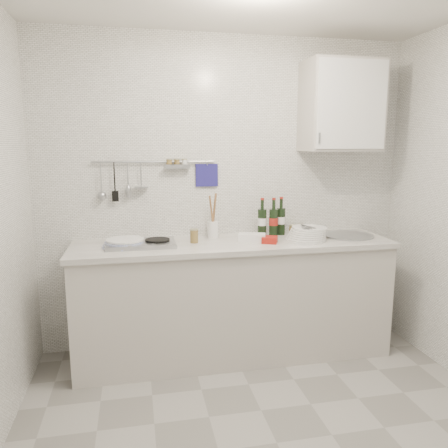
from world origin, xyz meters
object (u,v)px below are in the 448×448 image
at_px(wall_cabinet, 342,106).
at_px(plate_stack_sink, 307,234).
at_px(plate_stack_hob, 124,243).
at_px(utensil_crock, 213,227).
at_px(wine_bottles, 272,217).

bearing_deg(wall_cabinet, plate_stack_sink, -150.46).
height_order(wall_cabinet, plate_stack_sink, wall_cabinet).
distance_m(plate_stack_hob, utensil_crock, 0.71).
xyz_separation_m(plate_stack_sink, utensil_crock, (-0.70, 0.23, 0.04)).
height_order(plate_stack_sink, wine_bottles, wine_bottles).
xyz_separation_m(plate_stack_hob, plate_stack_sink, (1.39, -0.06, 0.02)).
bearing_deg(wall_cabinet, wine_bottles, 176.73).
bearing_deg(plate_stack_hob, utensil_crock, 14.00).
relative_size(wall_cabinet, plate_stack_hob, 2.32).
height_order(wine_bottles, utensil_crock, utensil_crock).
distance_m(plate_stack_sink, utensil_crock, 0.74).
bearing_deg(plate_stack_hob, wall_cabinet, 4.28).
bearing_deg(plate_stack_hob, wine_bottles, 7.76).
bearing_deg(wall_cabinet, plate_stack_hob, -175.72).
relative_size(wall_cabinet, utensil_crock, 1.95).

